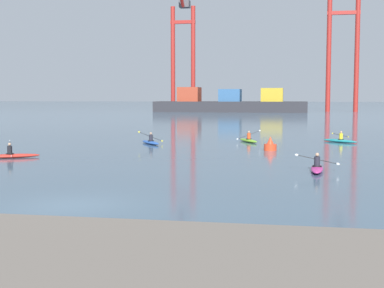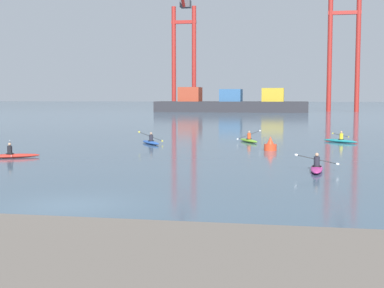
# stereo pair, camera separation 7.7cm
# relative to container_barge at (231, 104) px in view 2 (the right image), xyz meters

# --- Properties ---
(ground_plane) EXTENTS (800.00, 800.00, 0.00)m
(ground_plane) POSITION_rel_container_barge_xyz_m (7.30, -116.64, -2.10)
(ground_plane) COLOR #425B70
(container_barge) EXTENTS (37.29, 8.51, 6.14)m
(container_barge) POSITION_rel_container_barge_xyz_m (0.00, 0.00, 0.00)
(container_barge) COLOR #28282D
(container_barge) RESTS_ON ground
(gantry_crane_west) EXTENTS (6.87, 18.81, 41.19)m
(gantry_crane_west) POSITION_rel_container_barge_xyz_m (-14.57, 13.43, 17.26)
(gantry_crane_west) COLOR maroon
(gantry_crane_west) RESTS_ON ground
(gantry_crane_west_mid) EXTENTS (8.04, 16.69, 36.21)m
(gantry_crane_west_mid) POSITION_rel_container_barge_xyz_m (27.48, 7.79, 16.80)
(gantry_crane_west_mid) COLOR maroon
(gantry_crane_west_mid) RESTS_ON ground
(channel_buoy) EXTENTS (0.90, 0.90, 1.00)m
(channel_buoy) POSITION_rel_container_barge_xyz_m (13.47, -95.59, -1.74)
(channel_buoy) COLOR red
(channel_buoy) RESTS_ON ground
(kayak_red) EXTENTS (3.24, 2.24, 1.08)m
(kayak_red) POSITION_rel_container_barge_xyz_m (-2.19, -103.28, -1.92)
(kayak_red) COLOR red
(kayak_red) RESTS_ON ground
(kayak_blue) EXTENTS (2.44, 3.13, 1.08)m
(kayak_blue) POSITION_rel_container_barge_xyz_m (3.80, -92.07, -1.92)
(kayak_blue) COLOR #2856B2
(kayak_blue) RESTS_ON ground
(kayak_lime) EXTENTS (2.07, 3.30, 1.02)m
(kayak_lime) POSITION_rel_container_barge_xyz_m (11.40, -88.73, -1.92)
(kayak_lime) COLOR #7ABC2D
(kayak_lime) RESTS_ON ground
(kayak_teal) EXTENTS (2.91, 2.74, 0.95)m
(kayak_teal) POSITION_rel_container_barge_xyz_m (18.94, -87.70, -1.92)
(kayak_teal) COLOR teal
(kayak_teal) RESTS_ON ground
(kayak_magenta) EXTENTS (2.26, 3.43, 0.95)m
(kayak_magenta) POSITION_rel_container_barge_xyz_m (16.22, -106.02, -1.92)
(kayak_magenta) COLOR #C13384
(kayak_magenta) RESTS_ON ground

